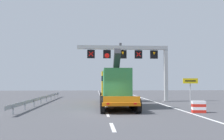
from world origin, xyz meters
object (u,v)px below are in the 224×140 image
Objects in this scene: crash_barrier_striped at (199,107)px; exit_sign_yellow at (190,84)px; heavy_haul_truck_orange at (114,86)px; overhead_lane_gantry at (134,56)px.

exit_sign_yellow is at bearing 72.66° from crash_barrier_striped.
heavy_haul_truck_orange is 5.07× the size of exit_sign_yellow.
overhead_lane_gantry is 7.50m from exit_sign_yellow.
exit_sign_yellow is 2.61× the size of crash_barrier_striped.
overhead_lane_gantry is at bearing 54.10° from heavy_haul_truck_orange.
heavy_haul_truck_orange reaches higher than crash_barrier_striped.
overhead_lane_gantry is at bearing 144.26° from exit_sign_yellow.
overhead_lane_gantry is 10.63× the size of crash_barrier_striped.
heavy_haul_truck_orange reaches higher than exit_sign_yellow.
heavy_haul_truck_orange is 9.52m from crash_barrier_striped.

